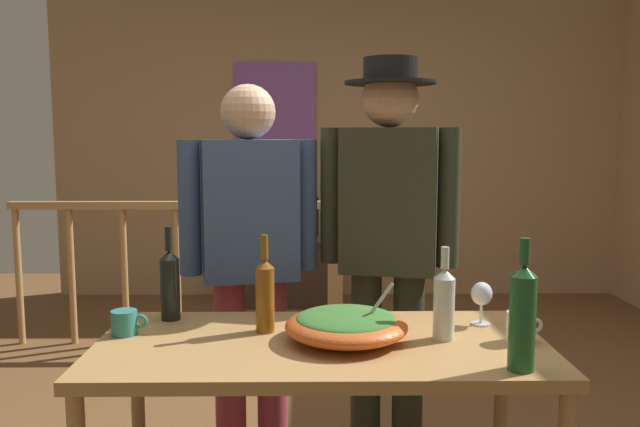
% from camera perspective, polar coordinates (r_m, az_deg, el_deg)
% --- Properties ---
extents(back_wall, '(4.95, 0.10, 2.81)m').
position_cam_1_polar(back_wall, '(5.71, 1.80, 6.84)').
color(back_wall, tan).
rests_on(back_wall, ground_plane).
extents(framed_picture, '(0.69, 0.03, 0.80)m').
position_cam_1_polar(framed_picture, '(5.66, -3.99, 9.07)').
color(framed_picture, purple).
extents(stair_railing, '(2.22, 0.10, 1.02)m').
position_cam_1_polar(stair_railing, '(4.42, -7.89, -3.72)').
color(stair_railing, '#B2844C').
rests_on(stair_railing, ground_plane).
extents(tv_console, '(0.90, 0.40, 0.48)m').
position_cam_1_polar(tv_console, '(5.49, -3.16, -5.45)').
color(tv_console, '#38281E').
rests_on(tv_console, ground_plane).
extents(flat_screen_tv, '(0.58, 0.12, 0.43)m').
position_cam_1_polar(flat_screen_tv, '(5.37, -3.21, -0.40)').
color(flat_screen_tv, black).
rests_on(flat_screen_tv, tv_console).
extents(serving_table, '(1.46, 0.70, 0.75)m').
position_cam_1_polar(serving_table, '(2.17, 0.11, -13.01)').
color(serving_table, '#B2844C').
rests_on(serving_table, ground_plane).
extents(salad_bowl, '(0.40, 0.40, 0.20)m').
position_cam_1_polar(salad_bowl, '(2.14, 2.33, -9.70)').
color(salad_bowl, '#DB5B23').
rests_on(salad_bowl, serving_table).
extents(wine_glass, '(0.07, 0.07, 0.15)m').
position_cam_1_polar(wine_glass, '(2.36, 14.00, -7.00)').
color(wine_glass, silver).
rests_on(wine_glass, serving_table).
extents(wine_bottle_dark, '(0.07, 0.07, 0.34)m').
position_cam_1_polar(wine_bottle_dark, '(2.41, -13.03, -5.97)').
color(wine_bottle_dark, black).
rests_on(wine_bottle_dark, serving_table).
extents(wine_bottle_clear, '(0.07, 0.07, 0.31)m').
position_cam_1_polar(wine_bottle_clear, '(2.16, 10.83, -7.66)').
color(wine_bottle_clear, silver).
rests_on(wine_bottle_clear, serving_table).
extents(wine_bottle_green, '(0.08, 0.08, 0.38)m').
position_cam_1_polar(wine_bottle_green, '(1.93, 17.34, -8.54)').
color(wine_bottle_green, '#1E5628').
rests_on(wine_bottle_green, serving_table).
extents(wine_bottle_amber, '(0.06, 0.06, 0.33)m').
position_cam_1_polar(wine_bottle_amber, '(2.21, -4.85, -7.01)').
color(wine_bottle_amber, brown).
rests_on(wine_bottle_amber, serving_table).
extents(mug_teal, '(0.12, 0.09, 0.08)m').
position_cam_1_polar(mug_teal, '(2.29, -16.74, -9.15)').
color(mug_teal, teal).
rests_on(mug_teal, serving_table).
extents(mug_white, '(0.12, 0.08, 0.10)m').
position_cam_1_polar(mug_white, '(2.22, 17.14, -9.47)').
color(mug_white, white).
rests_on(mug_white, serving_table).
extents(person_standing_left, '(0.56, 0.30, 1.62)m').
position_cam_1_polar(person_standing_left, '(2.72, -6.19, -2.83)').
color(person_standing_left, '#9E3842').
rests_on(person_standing_left, ground_plane).
extents(person_standing_right, '(0.56, 0.37, 1.73)m').
position_cam_1_polar(person_standing_right, '(2.72, 6.02, -1.16)').
color(person_standing_right, '#2D3323').
rests_on(person_standing_right, ground_plane).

